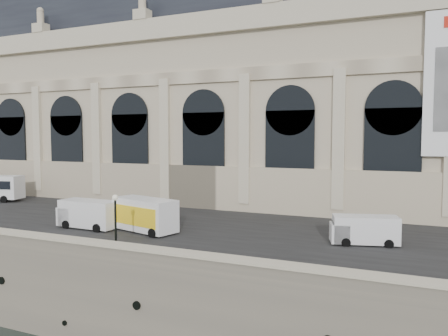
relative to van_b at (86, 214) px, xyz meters
The scene contains 8 objects.
quay 28.57m from the van_b, 71.13° to the left, with size 160.00×70.00×6.00m, color gray.
street 10.86m from the van_b, 32.08° to the left, with size 160.00×24.00×0.06m, color #2D2D2D.
parapet 11.95m from the van_b, 40.03° to the right, with size 160.00×1.40×1.21m.
museum 25.97m from the van_b, 82.04° to the left, with size 69.00×18.70×29.10m.
van_b is the anchor object (origin of this frame).
van_c 23.74m from the van_b, ahead, with size 5.34×3.15×2.24m.
box_truck 5.42m from the van_b, ahead, with size 7.63×4.16×2.93m.
lamp_right 9.70m from the van_b, 37.16° to the right, with size 0.43×0.43×4.20m.
Camera 1 is at (17.82, -22.56, 14.29)m, focal length 35.00 mm.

